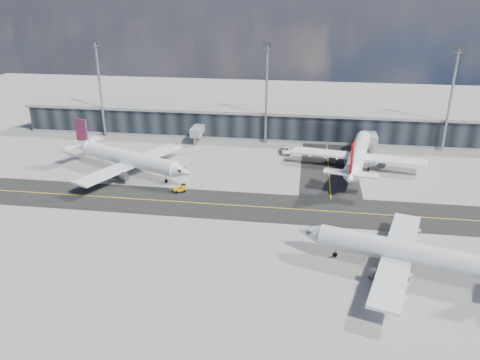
{
  "coord_description": "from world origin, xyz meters",
  "views": [
    {
      "loc": [
        11.97,
        -84.22,
        42.5
      ],
      "look_at": [
        -1.41,
        6.05,
        5.0
      ],
      "focal_mm": 35.0,
      "sensor_mm": 36.0,
      "label": 1
    }
  ],
  "objects": [
    {
      "name": "ground",
      "position": [
        0.0,
        0.0,
        0.0
      ],
      "size": [
        300.0,
        300.0,
        0.0
      ],
      "primitive_type": "plane",
      "color": "gray",
      "rests_on": "ground"
    },
    {
      "name": "taxiway_lanes",
      "position": [
        3.91,
        10.74,
        0.01
      ],
      "size": [
        180.0,
        63.0,
        0.03
      ],
      "color": "black",
      "rests_on": "ground"
    },
    {
      "name": "terminal_concourse",
      "position": [
        0.04,
        54.93,
        4.09
      ],
      "size": [
        152.0,
        19.8,
        8.8
      ],
      "color": "black",
      "rests_on": "ground"
    },
    {
      "name": "floodlight_masts",
      "position": [
        0.0,
        48.0,
        15.61
      ],
      "size": [
        102.5,
        0.7,
        28.9
      ],
      "color": "gray",
      "rests_on": "ground"
    },
    {
      "name": "airliner_af",
      "position": [
        -31.28,
        18.78,
        3.8
      ],
      "size": [
        37.06,
        32.0,
        11.5
      ],
      "rotation": [
        0.0,
        0.0,
        -1.99
      ],
      "color": "white",
      "rests_on": "ground"
    },
    {
      "name": "airliner_redtail",
      "position": [
        24.92,
        29.44,
        3.86
      ],
      "size": [
        33.69,
        39.31,
        11.67
      ],
      "rotation": [
        0.0,
        0.0,
        -0.18
      ],
      "color": "white",
      "rests_on": "ground"
    },
    {
      "name": "airliner_near",
      "position": [
        28.93,
        -16.78,
        3.57
      ],
      "size": [
        35.91,
        30.92,
        10.8
      ],
      "rotation": [
        0.0,
        0.0,
        1.29
      ],
      "color": "silver",
      "rests_on": "ground"
    },
    {
      "name": "baggage_tug",
      "position": [
        -15.3,
        9.21,
        0.88
      ],
      "size": [
        3.1,
        2.36,
        1.75
      ],
      "rotation": [
        0.0,
        0.0,
        -1.15
      ],
      "color": "#EDA90C",
      "rests_on": "ground"
    },
    {
      "name": "service_van",
      "position": [
        6.38,
        39.54,
        0.77
      ],
      "size": [
        3.51,
        5.9,
        1.54
      ],
      "primitive_type": "imported",
      "rotation": [
        0.0,
        0.0,
        0.18
      ],
      "color": "white",
      "rests_on": "ground"
    }
  ]
}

